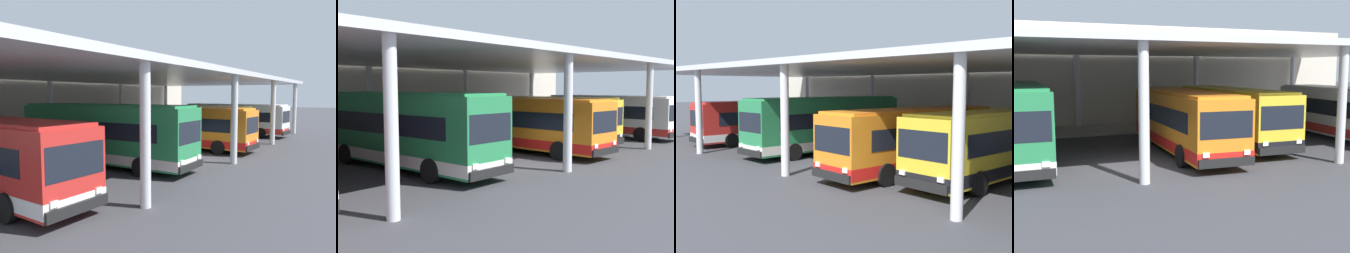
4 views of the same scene
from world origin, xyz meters
TOP-DOWN VIEW (x-y plane):
  - ground_plane at (0.00, 0.00)m, footprint 200.00×200.00m
  - platform_kerb at (0.00, 11.75)m, footprint 42.00×4.50m
  - station_building_facade at (0.00, 15.00)m, footprint 48.00×1.60m
  - canopy_shelter at (0.00, 5.50)m, footprint 40.00×17.00m
  - bus_second_bay at (-4.30, 3.79)m, footprint 2.78×11.35m
  - bus_middle_bay at (3.66, 2.60)m, footprint 3.09×10.64m
  - bus_far_bay at (7.14, 3.92)m, footprint 2.96×10.60m
  - bus_departing at (14.10, 2.52)m, footprint 3.32×10.69m

SIDE VIEW (x-z plane):
  - ground_plane at x=0.00m, z-range 0.00..0.00m
  - platform_kerb at x=0.00m, z-range 0.00..0.18m
  - bus_middle_bay at x=3.66m, z-range 0.07..3.24m
  - bus_far_bay at x=7.14m, z-range 0.07..3.24m
  - bus_departing at x=14.10m, z-range 0.07..3.24m
  - bus_second_bay at x=-4.30m, z-range 0.06..3.63m
  - station_building_facade at x=0.00m, z-range 0.00..7.56m
  - canopy_shelter at x=0.00m, z-range 2.52..8.07m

